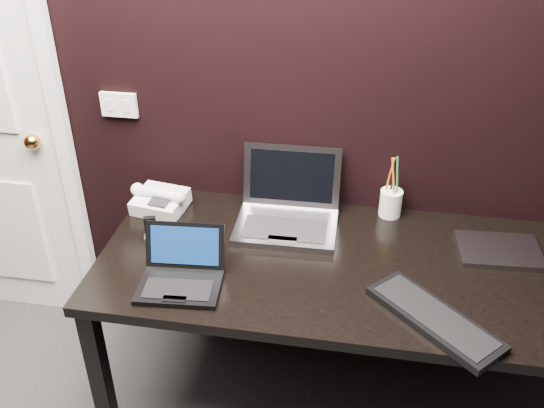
% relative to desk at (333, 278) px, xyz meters
% --- Properties ---
extents(wall_back, '(4.00, 0.00, 4.00)m').
position_rel_desk_xyz_m(wall_back, '(-0.30, 0.40, 0.64)').
color(wall_back, black).
rests_on(wall_back, ground).
extents(wall_switch, '(0.15, 0.02, 0.10)m').
position_rel_desk_xyz_m(wall_switch, '(-0.92, 0.39, 0.46)').
color(wall_switch, silver).
rests_on(wall_switch, wall_back).
extents(desk, '(1.70, 0.80, 0.74)m').
position_rel_desk_xyz_m(desk, '(0.00, 0.00, 0.00)').
color(desk, black).
rests_on(desk, ground).
extents(netbook, '(0.30, 0.27, 0.18)m').
position_rel_desk_xyz_m(netbook, '(-0.50, -0.21, 0.11)').
color(netbook, black).
rests_on(netbook, desk).
extents(silver_laptop, '(0.40, 0.36, 0.27)m').
position_rel_desk_xyz_m(silver_laptop, '(-0.20, 0.21, 0.13)').
color(silver_laptop, '#959499').
rests_on(silver_laptop, desk).
extents(ext_keyboard, '(0.44, 0.42, 0.03)m').
position_rel_desk_xyz_m(ext_keyboard, '(0.34, -0.26, 0.09)').
color(ext_keyboard, black).
rests_on(ext_keyboard, desk).
extents(closed_laptop, '(0.31, 0.23, 0.02)m').
position_rel_desk_xyz_m(closed_laptop, '(0.59, 0.16, 0.09)').
color(closed_laptop, gray).
rests_on(closed_laptop, desk).
extents(desk_phone, '(0.25, 0.21, 0.12)m').
position_rel_desk_xyz_m(desk_phone, '(-0.73, 0.23, 0.12)').
color(desk_phone, silver).
rests_on(desk_phone, desk).
extents(mobile_phone, '(0.06, 0.06, 0.09)m').
position_rel_desk_xyz_m(mobile_phone, '(-0.69, 0.02, 0.11)').
color(mobile_phone, black).
rests_on(mobile_phone, desk).
extents(pen_cup, '(0.12, 0.12, 0.26)m').
position_rel_desk_xyz_m(pen_cup, '(0.19, 0.35, 0.14)').
color(pen_cup, silver).
rests_on(pen_cup, desk).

